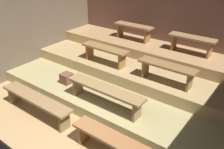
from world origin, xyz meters
name	(u,v)px	position (x,y,z in m)	size (l,w,h in m)	color
ground	(123,100)	(0.00, 2.14, -0.04)	(6.77, 5.09, 0.08)	tan
wall_back	(169,24)	(0.00, 4.32, 1.31)	(6.77, 0.06, 2.62)	brown
wall_left	(35,23)	(-3.01, 2.14, 1.31)	(0.06, 5.09, 2.62)	brown
platform_lower	(134,85)	(0.00, 2.64, 0.14)	(5.97, 3.29, 0.27)	tan
platform_middle	(147,67)	(0.00, 3.23, 0.41)	(5.97, 2.12, 0.27)	tan
platform_upper	(157,52)	(0.00, 3.76, 0.68)	(5.97, 1.07, 0.27)	#A98355
bench_floor_left	(36,100)	(-1.09, 0.53, 0.36)	(1.90, 0.33, 0.43)	olive
bench_floor_right	(121,145)	(1.09, 0.53, 0.36)	(1.90, 0.33, 0.43)	#936038
bench_lower_center	(105,91)	(0.10, 1.35, 0.62)	(1.77, 0.33, 0.43)	olive
bench_middle_left	(105,51)	(-0.85, 2.55, 0.88)	(1.29, 0.33, 0.43)	olive
bench_middle_right	(167,69)	(0.85, 2.55, 0.88)	(1.29, 0.33, 0.43)	olive
bench_upper_left	(133,28)	(-0.86, 3.87, 1.14)	(1.16, 0.33, 0.43)	#8A6041
bench_upper_right	(192,41)	(0.86, 3.87, 1.14)	(1.16, 0.33, 0.43)	olive
wooden_crate_lower	(67,78)	(-1.24, 1.55, 0.39)	(0.25, 0.25, 0.25)	brown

